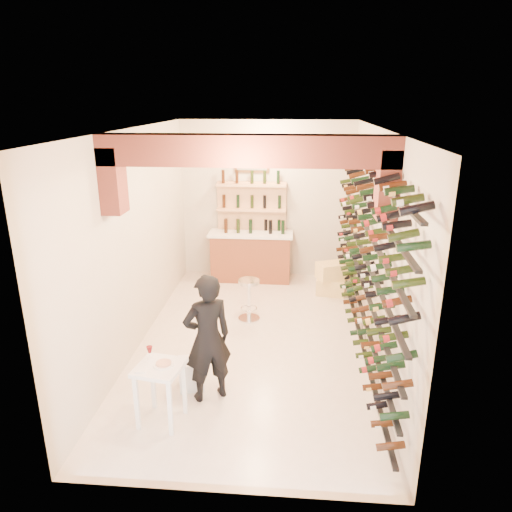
{
  "coord_description": "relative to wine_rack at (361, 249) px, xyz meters",
  "views": [
    {
      "loc": [
        0.57,
        -6.55,
        3.59
      ],
      "look_at": [
        0.0,
        0.3,
        1.3
      ],
      "focal_mm": 33.27,
      "sensor_mm": 36.0,
      "label": 1
    }
  ],
  "objects": [
    {
      "name": "ground",
      "position": [
        -1.53,
        0.0,
        -1.55
      ],
      "size": [
        6.0,
        6.0,
        0.0
      ],
      "primitive_type": "plane",
      "color": "beige",
      "rests_on": "ground"
    },
    {
      "name": "person",
      "position": [
        -1.98,
        -1.48,
        -0.72
      ],
      "size": [
        0.72,
        0.64,
        1.65
      ],
      "primitive_type": "imported",
      "rotation": [
        0.0,
        0.0,
        3.65
      ],
      "color": "black",
      "rests_on": "ground"
    },
    {
      "name": "white_stool",
      "position": [
        -2.25,
        -1.28,
        -1.35
      ],
      "size": [
        0.38,
        0.38,
        0.39
      ],
      "primitive_type": "cube",
      "rotation": [
        0.0,
        0.0,
        0.26
      ],
      "color": "white",
      "rests_on": "ground"
    },
    {
      "name": "chrome_barstool",
      "position": [
        -1.69,
        0.77,
        -1.13
      ],
      "size": [
        0.37,
        0.37,
        0.72
      ],
      "rotation": [
        0.0,
        0.0,
        0.1
      ],
      "color": "silver",
      "rests_on": "ground"
    },
    {
      "name": "back_counter",
      "position": [
        -1.83,
        2.65,
        -1.02
      ],
      "size": [
        1.7,
        0.62,
        1.29
      ],
      "color": "brown",
      "rests_on": "ground"
    },
    {
      "name": "room_shell",
      "position": [
        -1.53,
        -0.26,
        0.7
      ],
      "size": [
        3.52,
        6.02,
        3.21
      ],
      "color": "beige",
      "rests_on": "ground"
    },
    {
      "name": "crate_upper",
      "position": [
        -0.23,
        2.0,
        -1.07
      ],
      "size": [
        0.63,
        0.54,
        0.31
      ],
      "primitive_type": "cube",
      "rotation": [
        0.0,
        0.0,
        0.4
      ],
      "color": "#E9CB80",
      "rests_on": "crate_lower"
    },
    {
      "name": "wine_rack",
      "position": [
        0.0,
        0.0,
        0.0
      ],
      "size": [
        0.32,
        5.7,
        2.56
      ],
      "color": "black",
      "rests_on": "ground"
    },
    {
      "name": "crate_lower",
      "position": [
        -0.23,
        2.0,
        -1.39
      ],
      "size": [
        0.59,
        0.45,
        0.32
      ],
      "primitive_type": "cube",
      "rotation": [
        0.0,
        0.0,
        -0.15
      ],
      "color": "#E9CB80",
      "rests_on": "ground"
    },
    {
      "name": "tasting_table",
      "position": [
        -2.44,
        -1.98,
        -0.95
      ],
      "size": [
        0.58,
        0.58,
        0.89
      ],
      "rotation": [
        0.0,
        0.0,
        -0.17
      ],
      "color": "white",
      "rests_on": "ground"
    },
    {
      "name": "back_shelving",
      "position": [
        -1.83,
        2.89,
        -0.38
      ],
      "size": [
        1.4,
        0.31,
        2.73
      ],
      "color": "#DBA87B",
      "rests_on": "ground"
    }
  ]
}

